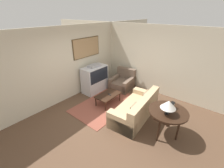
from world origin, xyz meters
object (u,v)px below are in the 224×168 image
Objects in this scene: tv at (95,79)px; mantel_clock at (172,106)px; armchair at (122,83)px; couch at (136,109)px; coffee_table at (108,96)px; console_table at (168,113)px; table_lamp at (169,105)px.

tv is 3.36m from mantel_clock.
tv is 1.24m from armchair.
coffee_table is (0.03, 1.20, 0.05)m from couch.
coffee_table is at bearing -83.94° from armchair.
tv reaches higher than couch.
armchair is 1.39m from coffee_table.
armchair is at bearing -137.40° from couch.
tv is 3.36m from console_table.
coffee_table is 2.30m from mantel_clock.
tv reaches higher than coffee_table.
table_lamp reaches higher than console_table.
armchair reaches higher than couch.
console_table is at bearing -94.22° from coffee_table.
table_lamp is (-0.15, -0.01, 0.35)m from console_table.
mantel_clock is at bearing -0.14° from table_lamp.
mantel_clock is at bearing -35.32° from armchair.
couch is 2.06m from armchair.
armchair is at bearing 62.26° from mantel_clock.
couch is 1.95× the size of console_table.
couch is at bearing 82.49° from console_table.
armchair is 2.79× the size of table_lamp.
coffee_table is at bearing 85.78° from console_table.
mantel_clock is (-0.41, -3.32, 0.31)m from tv.
coffee_table is (-0.41, -1.08, -0.22)m from tv.
mantel_clock is at bearing -4.19° from console_table.
console_table is at bearing -38.26° from armchair.
console_table is (-1.52, -2.55, 0.45)m from armchair.
mantel_clock reaches higher than couch.
table_lamp is at bearing 69.17° from couch.
coffee_table is at bearing -110.66° from tv.
coffee_table is 0.91× the size of console_table.
couch is at bearing -49.59° from armchair.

